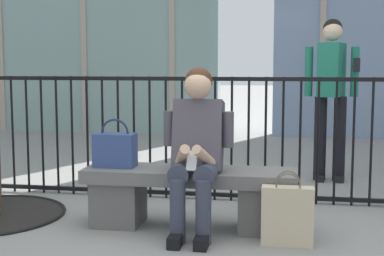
{
  "coord_description": "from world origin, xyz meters",
  "views": [
    {
      "loc": [
        0.71,
        -4.0,
        1.23
      ],
      "look_at": [
        0.0,
        0.1,
        0.75
      ],
      "focal_mm": 51.32,
      "sensor_mm": 36.0,
      "label": 1
    }
  ],
  "objects_px": {
    "seated_person_with_phone": "(196,145)",
    "shopping_bag": "(287,215)",
    "handbag_on_bench": "(115,149)",
    "bystander_at_railing": "(331,87)",
    "stone_bench": "(190,192)"
  },
  "relations": [
    {
      "from": "shopping_bag",
      "to": "bystander_at_railing",
      "type": "height_order",
      "value": "bystander_at_railing"
    },
    {
      "from": "seated_person_with_phone",
      "to": "shopping_bag",
      "type": "distance_m",
      "value": 0.81
    },
    {
      "from": "shopping_bag",
      "to": "seated_person_with_phone",
      "type": "bearing_deg",
      "value": 166.0
    },
    {
      "from": "seated_person_with_phone",
      "to": "bystander_at_railing",
      "type": "xyz_separation_m",
      "value": [
        1.1,
        2.08,
        0.35
      ]
    },
    {
      "from": "shopping_bag",
      "to": "bystander_at_railing",
      "type": "relative_size",
      "value": 0.3
    },
    {
      "from": "handbag_on_bench",
      "to": "shopping_bag",
      "type": "relative_size",
      "value": 0.73
    },
    {
      "from": "handbag_on_bench",
      "to": "bystander_at_railing",
      "type": "distance_m",
      "value": 2.66
    },
    {
      "from": "bystander_at_railing",
      "to": "seated_person_with_phone",
      "type": "bearing_deg",
      "value": -117.87
    },
    {
      "from": "stone_bench",
      "to": "shopping_bag",
      "type": "xyz_separation_m",
      "value": [
        0.73,
        -0.29,
        -0.06
      ]
    },
    {
      "from": "stone_bench",
      "to": "bystander_at_railing",
      "type": "distance_m",
      "value": 2.39
    },
    {
      "from": "seated_person_with_phone",
      "to": "handbag_on_bench",
      "type": "bearing_deg",
      "value": 169.68
    },
    {
      "from": "handbag_on_bench",
      "to": "shopping_bag",
      "type": "bearing_deg",
      "value": -12.18
    },
    {
      "from": "seated_person_with_phone",
      "to": "handbag_on_bench",
      "type": "height_order",
      "value": "seated_person_with_phone"
    },
    {
      "from": "seated_person_with_phone",
      "to": "handbag_on_bench",
      "type": "distance_m",
      "value": 0.67
    },
    {
      "from": "bystander_at_railing",
      "to": "handbag_on_bench",
      "type": "bearing_deg",
      "value": -131.77
    }
  ]
}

